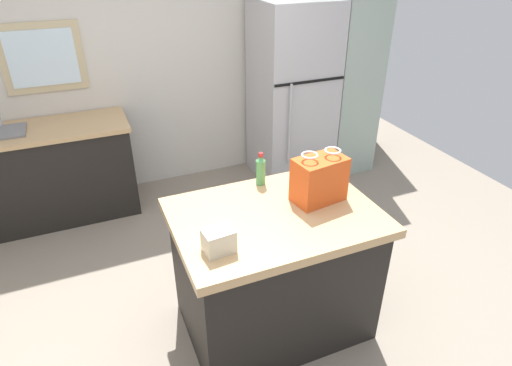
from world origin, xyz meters
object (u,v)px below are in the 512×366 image
(refrigerator, at_px, (292,93))
(bottle, at_px, (261,170))
(shopping_bag, at_px, (319,179))
(kitchen_island, at_px, (274,271))
(small_box, at_px, (219,241))
(tall_cabinet, at_px, (347,73))

(refrigerator, relative_size, bottle, 8.06)
(refrigerator, bearing_deg, shopping_bag, -112.46)
(kitchen_island, bearing_deg, refrigerator, 60.55)
(small_box, bearing_deg, kitchen_island, 26.29)
(small_box, height_order, bottle, bottle)
(kitchen_island, xyz_separation_m, refrigerator, (1.10, 1.94, 0.46))
(shopping_bag, bearing_deg, kitchen_island, -172.78)
(shopping_bag, xyz_separation_m, small_box, (-0.73, -0.25, -0.08))
(shopping_bag, bearing_deg, bottle, 128.19)
(shopping_bag, height_order, small_box, shopping_bag)
(refrigerator, relative_size, shopping_bag, 5.44)
(shopping_bag, relative_size, small_box, 2.14)
(refrigerator, height_order, tall_cabinet, tall_cabinet)
(small_box, distance_m, bottle, 0.75)
(refrigerator, distance_m, bottle, 1.90)
(tall_cabinet, bearing_deg, small_box, -135.27)
(tall_cabinet, relative_size, bottle, 9.30)
(shopping_bag, distance_m, bottle, 0.41)
(refrigerator, bearing_deg, kitchen_island, -119.45)
(refrigerator, xyz_separation_m, tall_cabinet, (0.65, 0.00, 0.14))
(bottle, bearing_deg, tall_cabinet, 43.13)
(shopping_bag, distance_m, small_box, 0.78)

